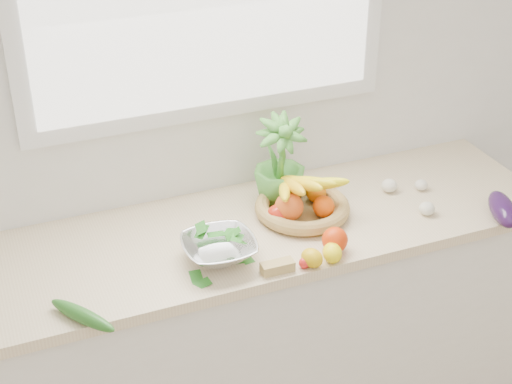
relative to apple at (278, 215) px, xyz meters
name	(u,v)px	position (x,y,z in m)	size (l,w,h in m)	color
back_wall	(207,76)	(-0.13, 0.32, 0.41)	(4.50, 0.02, 2.70)	white
counter_cabinet	(241,336)	(-0.13, 0.02, -0.51)	(2.20, 0.58, 0.86)	silver
countertop	(240,235)	(-0.13, 0.02, -0.06)	(2.24, 0.62, 0.04)	beige
orange_loose	(335,240)	(0.11, -0.22, 0.00)	(0.09, 0.09, 0.09)	red
lemon_a	(332,253)	(0.08, -0.26, -0.01)	(0.06, 0.08, 0.06)	yellow
lemon_b	(335,242)	(0.11, -0.21, -0.01)	(0.06, 0.08, 0.06)	yellow
lemon_c	(312,258)	(0.00, -0.26, -0.01)	(0.06, 0.08, 0.06)	gold
apple	(278,215)	(0.00, 0.00, 0.00)	(0.08, 0.08, 0.08)	red
ginger	(278,267)	(-0.11, -0.25, -0.02)	(0.11, 0.04, 0.03)	tan
garlic_a	(421,185)	(0.59, 0.02, -0.02)	(0.05, 0.05, 0.04)	beige
garlic_b	(389,186)	(0.47, 0.05, -0.01)	(0.06, 0.06, 0.05)	beige
garlic_c	(427,209)	(0.51, -0.14, -0.01)	(0.06, 0.06, 0.05)	beige
eggplant	(502,209)	(0.73, -0.26, 0.00)	(0.08, 0.21, 0.08)	#270F38
cucumber	(82,315)	(-0.72, -0.26, -0.02)	(0.05, 0.25, 0.05)	#1C5C1B
radish	(304,263)	(-0.02, -0.26, -0.02)	(0.04, 0.04, 0.04)	red
potted_herb	(280,162)	(0.07, 0.14, 0.12)	(0.19, 0.19, 0.33)	#4A9737
fruit_basket	(302,202)	(0.10, 0.03, 0.01)	(0.41, 0.41, 0.18)	#AA8B4B
colander_with_spinach	(219,245)	(-0.26, -0.13, 0.02)	(0.24, 0.24, 0.12)	silver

